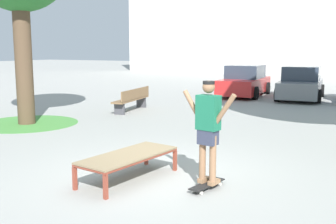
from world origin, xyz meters
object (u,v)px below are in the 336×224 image
object	(u,v)px
car_red	(245,82)
park_bench	(132,99)
skateboard	(207,185)
car_grey	(301,84)
skater	(208,125)
skate_box	(128,157)

from	to	relation	value
car_red	park_bench	distance (m)	7.13
skateboard	car_grey	xyz separation A→B (m)	(-0.79, 13.33, 0.61)
skateboard	car_red	bearing A→B (deg)	104.52
skateboard	park_bench	distance (m)	8.75
skater	car_grey	bearing A→B (deg)	93.40
skateboard	car_grey	size ratio (longest dim) A/B	0.19
skater	car_grey	size ratio (longest dim) A/B	0.39
skateboard	skater	xyz separation A→B (m)	(0.00, 0.00, 0.99)
skate_box	skateboard	size ratio (longest dim) A/B	2.42
skate_box	park_bench	distance (m)	8.04
car_grey	park_bench	xyz separation A→B (m)	(-4.90, -6.69, -0.24)
skate_box	skateboard	bearing A→B (deg)	7.32
car_grey	park_bench	world-z (taller)	car_grey
skater	car_red	bearing A→B (deg)	104.52
park_bench	skate_box	bearing A→B (deg)	-57.93
skate_box	skater	bearing A→B (deg)	7.39
skateboard	car_red	xyz separation A→B (m)	(-3.47, 13.41, 0.61)
skater	car_red	world-z (taller)	skater
skate_box	skateboard	world-z (taller)	skate_box
skate_box	car_grey	size ratio (longest dim) A/B	0.46
car_red	car_grey	distance (m)	2.68
skateboard	car_red	world-z (taller)	car_red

